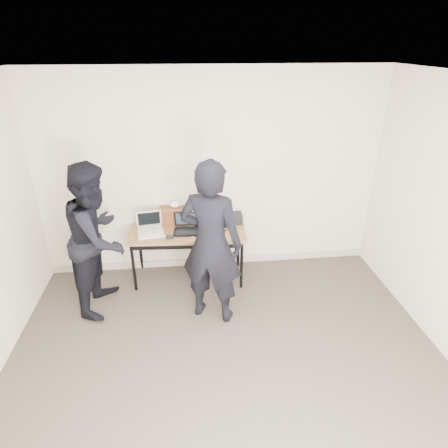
{
  "coord_description": "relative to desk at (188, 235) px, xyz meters",
  "views": [
    {
      "loc": [
        -0.33,
        -2.42,
        2.95
      ],
      "look_at": [
        0.1,
        1.6,
        0.95
      ],
      "focal_mm": 30.0,
      "sensor_mm": 36.0,
      "label": 1
    }
  ],
  "objects": [
    {
      "name": "leather_satchel",
      "position": [
        -0.18,
        0.23,
        0.19
      ],
      "size": [
        0.38,
        0.22,
        0.25
      ],
      "rotation": [
        0.0,
        0.0,
        -0.12
      ],
      "color": "brown",
      "rests_on": "desk"
    },
    {
      "name": "power_brick",
      "position": [
        -0.22,
        -0.17,
        0.08
      ],
      "size": [
        0.09,
        0.06,
        0.03
      ],
      "primitive_type": "cube",
      "rotation": [
        0.0,
        0.0,
        -0.03
      ],
      "color": "black",
      "rests_on": "desk"
    },
    {
      "name": "laptop_beige",
      "position": [
        -0.47,
        0.01,
        0.11
      ],
      "size": [
        0.36,
        0.36,
        0.26
      ],
      "rotation": [
        0.0,
        0.0,
        0.14
      ],
      "color": "beige",
      "rests_on": "desk"
    },
    {
      "name": "person_observer",
      "position": [
        -1.03,
        -0.41,
        0.24
      ],
      "size": [
        0.82,
        0.98,
        1.81
      ],
      "primitive_type": "imported",
      "rotation": [
        0.0,
        0.0,
        1.4
      ],
      "color": "black",
      "rests_on": "ground"
    },
    {
      "name": "room",
      "position": [
        0.34,
        -1.91,
        0.69
      ],
      "size": [
        4.6,
        4.6,
        2.8
      ],
      "color": "#443C34",
      "rests_on": "ground"
    },
    {
      "name": "laptop_center",
      "position": [
        -0.02,
        0.01,
        0.11
      ],
      "size": [
        0.33,
        0.32,
        0.24
      ],
      "rotation": [
        0.0,
        0.0,
        -0.07
      ],
      "color": "black",
      "rests_on": "desk"
    },
    {
      "name": "baseboard",
      "position": [
        0.34,
        0.32,
        -0.61
      ],
      "size": [
        4.5,
        0.03,
        0.1
      ],
      "primitive_type": "cube",
      "color": "#B2A593",
      "rests_on": "ground"
    },
    {
      "name": "desk",
      "position": [
        0.0,
        0.0,
        0.0
      ],
      "size": [
        1.54,
        0.74,
        0.72
      ],
      "rotation": [
        0.0,
        0.0,
        -0.06
      ],
      "color": "brown",
      "rests_on": "ground"
    },
    {
      "name": "person_typist",
      "position": [
        0.25,
        -0.8,
        0.3
      ],
      "size": [
        0.82,
        0.69,
        1.91
      ],
      "primitive_type": "imported",
      "rotation": [
        0.0,
        0.0,
        2.75
      ],
      "color": "black",
      "rests_on": "ground"
    },
    {
      "name": "equipment_box",
      "position": [
        0.63,
        0.19,
        0.12
      ],
      "size": [
        0.22,
        0.19,
        0.13
      ],
      "primitive_type": "cube",
      "rotation": [
        0.0,
        0.0,
        -0.01
      ],
      "color": "black",
      "rests_on": "desk"
    },
    {
      "name": "tissue",
      "position": [
        -0.15,
        0.23,
        0.34
      ],
      "size": [
        0.13,
        0.1,
        0.08
      ],
      "primitive_type": "ellipsoid",
      "rotation": [
        0.0,
        0.0,
        -0.0
      ],
      "color": "white",
      "rests_on": "leather_satchel"
    },
    {
      "name": "laptop_right",
      "position": [
        0.43,
        0.19,
        0.11
      ],
      "size": [
        0.41,
        0.41,
        0.23
      ],
      "rotation": [
        0.0,
        0.0,
        0.5
      ],
      "color": "black",
      "rests_on": "desk"
    },
    {
      "name": "cables",
      "position": [
        0.05,
        -0.0,
        0.06
      ],
      "size": [
        1.16,
        0.41,
        0.01
      ],
      "rotation": [
        0.0,
        0.0,
        -0.06
      ],
      "color": "black",
      "rests_on": "desk"
    }
  ]
}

